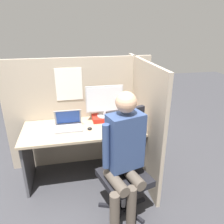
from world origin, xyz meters
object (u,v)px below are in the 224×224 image
(monitor, at_px, (105,101))
(person, at_px, (125,151))
(stapler, at_px, (134,121))
(laptop, at_px, (69,125))
(paper_box, at_px, (105,118))
(office_chair, at_px, (125,162))
(carrot_toy, at_px, (113,129))

(monitor, distance_m, person, 0.92)
(stapler, bearing_deg, laptop, 178.66)
(paper_box, distance_m, stapler, 0.39)
(office_chair, bearing_deg, laptop, 133.97)
(monitor, xyz_separation_m, carrot_toy, (0.05, -0.33, -0.24))
(paper_box, xyz_separation_m, laptop, (-0.47, -0.15, 0.02))
(laptop, distance_m, person, 0.90)
(paper_box, xyz_separation_m, monitor, (-0.00, 0.00, 0.24))
(stapler, relative_size, carrot_toy, 1.21)
(paper_box, bearing_deg, office_chair, -83.33)
(monitor, xyz_separation_m, office_chair, (0.09, -0.74, -0.44))
(person, bearing_deg, carrot_toy, 89.08)
(office_chair, bearing_deg, paper_box, 96.67)
(stapler, bearing_deg, person, -113.19)
(monitor, height_order, person, person)
(stapler, relative_size, person, 0.12)
(monitor, relative_size, office_chair, 0.44)
(carrot_toy, bearing_deg, monitor, 98.42)
(monitor, height_order, stapler, monitor)
(laptop, relative_size, stapler, 1.99)
(paper_box, xyz_separation_m, person, (0.04, -0.90, 0.04))
(stapler, xyz_separation_m, person, (-0.31, -0.72, 0.04))
(person, bearing_deg, monitor, 92.53)
(monitor, bearing_deg, stapler, -26.41)
(laptop, relative_size, carrot_toy, 2.40)
(person, bearing_deg, laptop, 124.68)
(monitor, bearing_deg, laptop, -161.98)
(carrot_toy, relative_size, office_chair, 0.12)
(carrot_toy, xyz_separation_m, person, (-0.01, -0.57, 0.04))
(paper_box, relative_size, carrot_toy, 2.45)
(laptop, bearing_deg, stapler, -1.34)
(paper_box, bearing_deg, person, -87.46)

